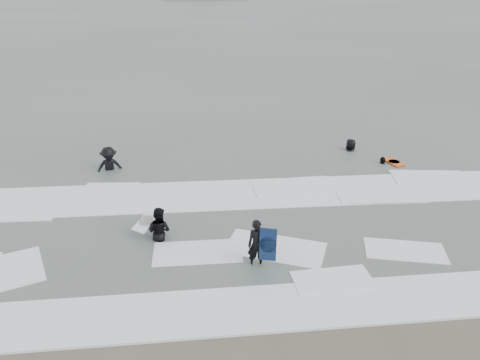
{
  "coord_description": "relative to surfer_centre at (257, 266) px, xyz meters",
  "views": [
    {
      "loc": [
        -1.35,
        -9.96,
        7.79
      ],
      "look_at": [
        0.0,
        5.0,
        1.1
      ],
      "focal_mm": 35.0,
      "sensor_mm": 36.0,
      "label": 1
    }
  ],
  "objects": [
    {
      "name": "ground",
      "position": [
        -0.15,
        -1.29,
        0.0
      ],
      "size": [
        320.0,
        320.0,
        0.0
      ],
      "primitive_type": "plane",
      "color": "brown",
      "rests_on": "ground"
    },
    {
      "name": "sea",
      "position": [
        -0.15,
        78.71,
        0.06
      ],
      "size": [
        320.0,
        320.0,
        0.0
      ],
      "primitive_type": "plane",
      "color": "#47544C",
      "rests_on": "ground"
    },
    {
      "name": "surfer_centre",
      "position": [
        0.0,
        0.0,
        0.0
      ],
      "size": [
        0.56,
        0.38,
        1.51
      ],
      "primitive_type": "imported",
      "rotation": [
        0.0,
        0.0,
        0.03
      ],
      "color": "black",
      "rests_on": "ground"
    },
    {
      "name": "surfer_right_near",
      "position": [
        6.51,
        7.28,
        0.0
      ],
      "size": [
        0.9,
        0.87,
        1.51
      ],
      "primitive_type": "imported",
      "rotation": [
        0.0,
        0.0,
        -2.39
      ],
      "color": "black",
      "rests_on": "ground"
    },
    {
      "name": "surf_foam",
      "position": [
        -0.15,
        2.41,
        0.04
      ],
      "size": [
        30.03,
        9.06,
        0.09
      ],
      "color": "white",
      "rests_on": "ground"
    },
    {
      "name": "surfer_right_far",
      "position": [
        5.61,
        9.06,
        0.0
      ],
      "size": [
        0.95,
        1.02,
        1.75
      ],
      "primitive_type": "imported",
      "rotation": [
        0.0,
        0.0,
        -2.19
      ],
      "color": "black",
      "rests_on": "ground"
    },
    {
      "name": "surfer_breaker",
      "position": [
        -5.37,
        7.57,
        0.0
      ],
      "size": [
        1.42,
        1.07,
        1.95
      ],
      "primitive_type": "imported",
      "rotation": [
        0.0,
        0.0,
        0.3
      ],
      "color": "black",
      "rests_on": "ground"
    },
    {
      "name": "bodyboards",
      "position": [
        1.35,
        3.06,
        0.5
      ],
      "size": [
        11.16,
        8.14,
        1.25
      ],
      "color": "#0D1C3F",
      "rests_on": "ground"
    },
    {
      "name": "surfer_wading",
      "position": [
        -2.89,
        1.77,
        0.0
      ],
      "size": [
        1.01,
        0.94,
        1.67
      ],
      "primitive_type": "imported",
      "rotation": [
        0.0,
        0.0,
        2.67
      ],
      "color": "black",
      "rests_on": "ground"
    }
  ]
}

